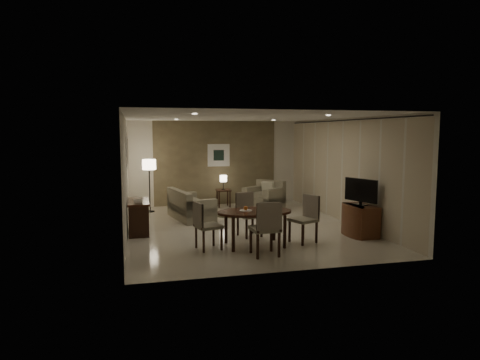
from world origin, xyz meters
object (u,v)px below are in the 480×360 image
object	(u,v)px
tv_cabinet	(361,220)
sofa	(191,204)
armchair	(264,196)
floor_lamp	(150,186)
dining_table	(255,228)
chair_far	(250,215)
chair_near	(265,228)
console_desk	(139,217)
chair_right	(303,219)
side_table	(223,198)
chair_left	(209,226)

from	to	relation	value
tv_cabinet	sofa	xyz separation A→B (m)	(-3.48, 2.85, 0.05)
armchair	floor_lamp	world-z (taller)	floor_lamp
dining_table	chair_far	bearing A→B (deg)	82.19
tv_cabinet	chair_near	xyz separation A→B (m)	(-2.58, -0.98, 0.18)
console_desk	chair_right	size ratio (longest dim) A/B	1.20
console_desk	chair_right	xyz separation A→B (m)	(3.38, -1.76, 0.13)
armchair	sofa	bearing A→B (deg)	-108.53
dining_table	console_desk	bearing A→B (deg)	142.58
console_desk	floor_lamp	bearing A→B (deg)	82.28
tv_cabinet	side_table	distance (m)	4.99
chair_left	side_table	distance (m)	4.94
console_desk	armchair	size ratio (longest dim) A/B	1.22
tv_cabinet	side_table	size ratio (longest dim) A/B	1.65
sofa	floor_lamp	world-z (taller)	floor_lamp
chair_left	side_table	size ratio (longest dim) A/B	1.76
armchair	chair_far	bearing A→B (deg)	-59.65
console_desk	sofa	world-z (taller)	sofa
dining_table	floor_lamp	bearing A→B (deg)	113.96
chair_right	side_table	xyz separation A→B (m)	(-0.75, 4.71, -0.23)
armchair	tv_cabinet	bearing A→B (deg)	-18.88
console_desk	tv_cabinet	bearing A→B (deg)	-17.05
sofa	side_table	bearing A→B (deg)	-49.63
chair_far	side_table	world-z (taller)	chair_far
console_desk	chair_near	world-z (taller)	chair_near
chair_near	armchair	world-z (taller)	chair_near
armchair	chair_left	bearing A→B (deg)	-68.05
tv_cabinet	chair_far	bearing A→B (deg)	167.65
chair_near	chair_right	size ratio (longest dim) A/B	1.05
chair_near	side_table	world-z (taller)	chair_near
chair_right	armchair	distance (m)	3.89
side_table	sofa	bearing A→B (deg)	-127.46
chair_near	chair_far	size ratio (longest dim) A/B	1.08
chair_near	chair_far	world-z (taller)	chair_near
side_table	chair_right	bearing A→B (deg)	-81.00
dining_table	sofa	xyz separation A→B (m)	(-0.91, 3.12, 0.03)
tv_cabinet	armchair	bearing A→B (deg)	108.09
console_desk	chair_left	world-z (taller)	chair_left
chair_right	sofa	bearing A→B (deg)	-169.06
dining_table	side_table	xyz separation A→B (m)	(0.32, 4.72, -0.09)
tv_cabinet	chair_far	world-z (taller)	chair_far
chair_far	dining_table	bearing A→B (deg)	-113.42
console_desk	chair_left	xyz separation A→B (m)	(1.34, -1.81, 0.11)
side_table	chair_near	bearing A→B (deg)	-93.48
floor_lamp	console_desk	bearing A→B (deg)	-97.72
chair_far	floor_lamp	xyz separation A→B (m)	(-2.07, 3.59, 0.29)
dining_table	side_table	world-z (taller)	dining_table
chair_near	chair_right	world-z (taller)	chair_near
chair_far	chair_near	bearing A→B (deg)	-110.03
console_desk	tv_cabinet	world-z (taller)	console_desk
chair_left	chair_right	world-z (taller)	chair_right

